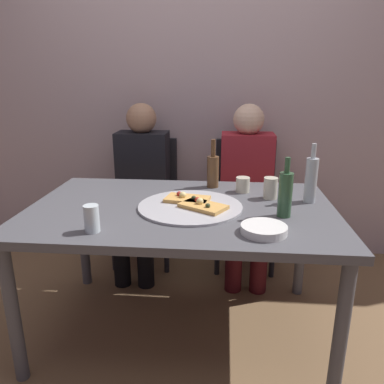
# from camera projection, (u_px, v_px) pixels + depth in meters

# --- Properties ---
(ground_plane) EXTENTS (8.00, 8.00, 0.00)m
(ground_plane) POSITION_uv_depth(u_px,v_px,m) (183.00, 328.00, 2.08)
(ground_plane) COLOR brown
(back_wall) EXTENTS (6.00, 0.10, 2.60)m
(back_wall) POSITION_uv_depth(u_px,v_px,m) (198.00, 82.00, 2.73)
(back_wall) COLOR #B29EA3
(back_wall) RESTS_ON ground_plane
(dining_table) EXTENTS (1.52, 0.96, 0.72)m
(dining_table) POSITION_uv_depth(u_px,v_px,m) (182.00, 220.00, 1.89)
(dining_table) COLOR #4C4C51
(dining_table) RESTS_ON ground_plane
(pizza_tray) EXTENTS (0.52, 0.52, 0.01)m
(pizza_tray) POSITION_uv_depth(u_px,v_px,m) (190.00, 206.00, 1.85)
(pizza_tray) COLOR #ADADB2
(pizza_tray) RESTS_ON dining_table
(pizza_slice_last) EXTENTS (0.26, 0.23, 0.05)m
(pizza_slice_last) POSITION_uv_depth(u_px,v_px,m) (203.00, 206.00, 1.81)
(pizza_slice_last) COLOR tan
(pizza_slice_last) RESTS_ON pizza_tray
(pizza_slice_extra) EXTENTS (0.24, 0.17, 0.05)m
(pizza_slice_extra) POSITION_uv_depth(u_px,v_px,m) (187.00, 199.00, 1.91)
(pizza_slice_extra) COLOR tan
(pizza_slice_extra) RESTS_ON pizza_tray
(wine_bottle) EXTENTS (0.06, 0.06, 0.28)m
(wine_bottle) POSITION_uv_depth(u_px,v_px,m) (285.00, 194.00, 1.70)
(wine_bottle) COLOR #2D5133
(wine_bottle) RESTS_ON dining_table
(beer_bottle) EXTENTS (0.07, 0.07, 0.28)m
(beer_bottle) POSITION_uv_depth(u_px,v_px,m) (213.00, 170.00, 2.16)
(beer_bottle) COLOR brown
(beer_bottle) RESTS_ON dining_table
(water_bottle) EXTENTS (0.06, 0.06, 0.31)m
(water_bottle) POSITION_uv_depth(u_px,v_px,m) (311.00, 179.00, 1.90)
(water_bottle) COLOR #B2BCC1
(water_bottle) RESTS_ON dining_table
(tumbler_near) EXTENTS (0.08, 0.08, 0.08)m
(tumbler_near) POSITION_uv_depth(u_px,v_px,m) (243.00, 185.00, 2.09)
(tumbler_near) COLOR beige
(tumbler_near) RESTS_ON dining_table
(tumbler_far) EXTENTS (0.06, 0.06, 0.12)m
(tumbler_far) POSITION_uv_depth(u_px,v_px,m) (92.00, 219.00, 1.55)
(tumbler_far) COLOR silver
(tumbler_far) RESTS_ON dining_table
(wine_glass) EXTENTS (0.07, 0.07, 0.11)m
(wine_glass) POSITION_uv_depth(u_px,v_px,m) (270.00, 188.00, 1.97)
(wine_glass) COLOR beige
(wine_glass) RESTS_ON dining_table
(plate_stack) EXTENTS (0.19, 0.19, 0.03)m
(plate_stack) POSITION_uv_depth(u_px,v_px,m) (264.00, 229.00, 1.54)
(plate_stack) COLOR white
(plate_stack) RESTS_ON dining_table
(chair_left) EXTENTS (0.44, 0.44, 0.90)m
(chair_left) POSITION_uv_depth(u_px,v_px,m) (146.00, 192.00, 2.80)
(chair_left) COLOR black
(chair_left) RESTS_ON ground_plane
(chair_right) EXTENTS (0.44, 0.44, 0.90)m
(chair_right) POSITION_uv_depth(u_px,v_px,m) (245.00, 194.00, 2.74)
(chair_right) COLOR black
(chair_right) RESTS_ON ground_plane
(guest_in_sweater) EXTENTS (0.36, 0.56, 1.17)m
(guest_in_sweater) POSITION_uv_depth(u_px,v_px,m) (141.00, 181.00, 2.62)
(guest_in_sweater) COLOR black
(guest_in_sweater) RESTS_ON ground_plane
(guest_in_beanie) EXTENTS (0.36, 0.56, 1.17)m
(guest_in_beanie) POSITION_uv_depth(u_px,v_px,m) (247.00, 183.00, 2.55)
(guest_in_beanie) COLOR maroon
(guest_in_beanie) RESTS_ON ground_plane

